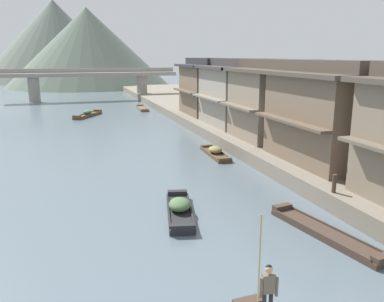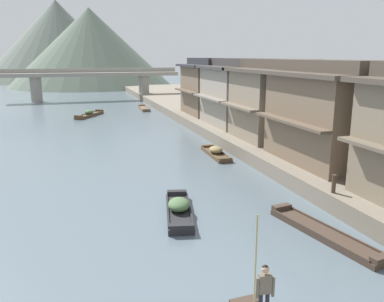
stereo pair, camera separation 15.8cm
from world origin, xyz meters
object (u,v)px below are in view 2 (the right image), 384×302
Objects in this scene: boat_moored_third at (324,233)px; stone_bridge at (91,79)px; house_waterfront_second at (327,113)px; boat_moored_second at (144,108)px; boat_moored_nearest at (179,209)px; house_waterfront_narrow at (242,93)px; house_waterfront_tall at (277,100)px; house_waterfront_far at (209,87)px; boatman_person at (264,287)px; mooring_post_dock_mid at (334,184)px; boat_midriver_drifting at (216,152)px; boat_moored_far at (89,114)px.

boat_moored_third is 0.20× the size of stone_bridge.
house_waterfront_second reaches higher than boat_moored_third.
boat_moored_nearest is at bearing -97.86° from boat_moored_second.
boat_moored_third is 23.07m from house_waterfront_narrow.
house_waterfront_far is (-0.60, 14.50, -0.00)m from house_waterfront_tall.
house_waterfront_tall is 0.86× the size of house_waterfront_narrow.
boatman_person is at bearing -89.32° from stone_bridge.
boat_moored_second is at bearing 89.81° from boat_moored_third.
boat_moored_second is at bearing -67.13° from stone_bridge.
house_waterfront_narrow is at bearing 75.03° from boat_moored_third.
house_waterfront_tall is at bearing -78.21° from boat_moored_second.
boat_moored_second is 0.94× the size of boat_moored_third.
house_waterfront_narrow reaches higher than mooring_post_dock_mid.
house_waterfront_narrow is (0.71, 14.35, -0.00)m from house_waterfront_second.
stone_bridge is (-11.80, 41.71, -0.40)m from house_waterfront_tall.
boat_moored_second is 0.69× the size of house_waterfront_narrow.
house_waterfront_second is at bearing -94.94° from house_waterfront_tall.
boat_moored_second is 35.22m from house_waterfront_second.
house_waterfront_tall reaches higher than boatman_person.
house_waterfront_second is at bearing 55.90° from boat_moored_third.
house_waterfront_narrow reaches higher than boat_moored_third.
house_waterfront_tall reaches higher than stone_bridge.
boat_moored_third is 3.36m from mooring_post_dock_mid.
boat_moored_second is 1.19× the size of boat_midriver_drifting.
mooring_post_dock_mid is (1.92, -39.93, 1.24)m from boat_moored_second.
mooring_post_dock_mid is (9.55, -35.20, 1.09)m from boat_moored_far.
boatman_person is 0.51× the size of boat_moored_third.
boat_moored_nearest is at bearing 89.29° from boatman_person.
boat_moored_far is 24.58m from boat_midriver_drifting.
boat_moored_far is at bearing 94.00° from boat_moored_nearest.
house_waterfront_narrow is at bearing 58.50° from boat_moored_nearest.
mooring_post_dock_mid is at bearing -106.44° from house_waterfront_tall.
house_waterfront_tall is (5.67, -27.20, 3.79)m from boat_moored_second.
boat_moored_far is at bearing 108.99° from boat_midriver_drifting.
house_waterfront_far is at bearing 72.86° from boat_midriver_drifting.
boatman_person is 47.44m from boat_moored_second.
boat_midriver_drifting is at bearing 61.32° from boat_moored_nearest.
boat_moored_nearest is 7.46m from mooring_post_dock_mid.
boatman_person is 42.47m from boat_moored_far.
mooring_post_dock_mid is (-3.82, -19.63, -2.55)m from house_waterfront_narrow.
boat_moored_far is 0.70× the size of house_waterfront_far.
boat_moored_third is 0.73× the size of house_waterfront_narrow.
boat_moored_second is 40.00m from mooring_post_dock_mid.
stone_bridge is (-8.04, 54.44, 2.15)m from mooring_post_dock_mid.
boat_midriver_drifting is 10.05m from house_waterfront_narrow.
mooring_post_dock_mid is (1.55, -11.96, 1.11)m from boat_midriver_drifting.
boat_moored_nearest is 38.66m from boat_moored_second.
boatman_person is 22.91m from house_waterfront_tall.
boat_midriver_drifting is (5.65, 10.33, -0.04)m from boat_moored_nearest.
house_waterfront_tall is at bearing -87.62° from house_waterfront_far.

